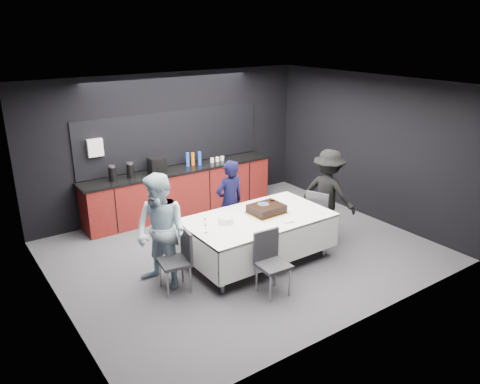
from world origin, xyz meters
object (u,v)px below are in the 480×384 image
(plate_stack, at_px, (226,220))
(chair_right, at_px, (319,211))
(person_center, at_px, (230,203))
(person_right, at_px, (328,193))
(cake_assembly, at_px, (266,209))
(chair_left, at_px, (180,256))
(chair_near, at_px, (270,258))
(champagne_flute, at_px, (205,223))
(person_left, at_px, (161,232))
(party_table, at_px, (258,225))

(plate_stack, xyz_separation_m, chair_right, (1.94, -0.04, -0.30))
(person_center, relative_size, person_right, 0.94)
(cake_assembly, distance_m, chair_left, 1.68)
(chair_left, height_order, chair_right, same)
(chair_near, bearing_deg, champagne_flute, 126.51)
(chair_left, bearing_deg, cake_assembly, 3.46)
(plate_stack, relative_size, person_left, 0.14)
(cake_assembly, distance_m, plate_stack, 0.76)
(cake_assembly, xyz_separation_m, person_left, (-1.80, 0.15, 0.01))
(party_table, height_order, champagne_flute, champagne_flute)
(champagne_flute, distance_m, person_left, 0.65)
(party_table, relative_size, chair_left, 2.51)
(chair_near, height_order, person_left, person_left)
(person_left, bearing_deg, party_table, 59.38)
(cake_assembly, bearing_deg, chair_near, -124.78)
(party_table, relative_size, cake_assembly, 3.98)
(party_table, relative_size, person_right, 1.44)
(person_left, relative_size, person_right, 1.07)
(person_right, bearing_deg, chair_right, 86.13)
(chair_left, distance_m, person_left, 0.43)
(chair_near, distance_m, person_center, 1.74)
(person_center, bearing_deg, chair_left, 29.44)
(cake_assembly, distance_m, chair_right, 1.22)
(person_center, relative_size, person_left, 0.88)
(champagne_flute, xyz_separation_m, chair_near, (0.59, -0.79, -0.40))
(champagne_flute, xyz_separation_m, chair_left, (-0.44, -0.00, -0.40))
(person_center, bearing_deg, cake_assembly, 102.59)
(chair_left, xyz_separation_m, chair_right, (2.83, 0.09, 0.00))
(chair_left, distance_m, chair_near, 1.30)
(chair_near, xyz_separation_m, person_center, (0.42, 1.67, 0.22))
(chair_left, relative_size, person_center, 0.61)
(plate_stack, distance_m, person_left, 1.04)
(chair_near, relative_size, person_center, 0.61)
(person_center, xyz_separation_m, person_left, (-1.60, -0.63, 0.10))
(chair_near, bearing_deg, plate_stack, 98.76)
(party_table, bearing_deg, person_right, 3.61)
(person_right, bearing_deg, person_left, 70.46)
(cake_assembly, xyz_separation_m, chair_left, (-1.65, -0.10, -0.32))
(cake_assembly, bearing_deg, person_center, 104.32)
(chair_near, bearing_deg, person_center, 75.85)
(party_table, bearing_deg, chair_left, -177.90)
(cake_assembly, relative_size, chair_left, 0.63)
(person_left, distance_m, person_right, 3.25)
(cake_assembly, distance_m, chair_near, 1.13)
(chair_left, xyz_separation_m, person_left, (-0.15, 0.25, 0.32))
(chair_near, height_order, person_center, person_center)
(party_table, bearing_deg, chair_right, 1.54)
(champagne_flute, relative_size, person_left, 0.13)
(chair_left, distance_m, chair_right, 2.83)
(plate_stack, height_order, person_right, person_right)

